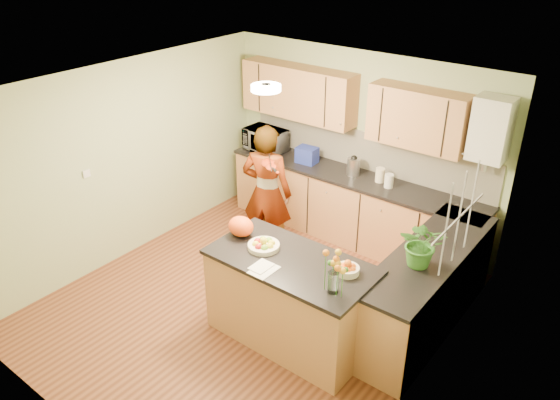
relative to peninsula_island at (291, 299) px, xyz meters
The scene contains 28 objects.
floor 0.85m from the peninsula_island, 166.19° to the left, with size 4.50×4.50×0.00m, color #562B18.
ceiling 2.14m from the peninsula_island, 166.19° to the left, with size 4.00×4.50×0.02m, color silver.
wall_back 2.63m from the peninsula_island, 105.72° to the left, with size 4.00×0.02×2.50m, color #9EAF7D.
wall_front 2.32m from the peninsula_island, 108.09° to the right, with size 4.00×0.02×2.50m, color #9EAF7D.
wall_left 2.79m from the peninsula_island, behind, with size 0.02×4.50×2.50m, color #9EAF7D.
wall_right 1.54m from the peninsula_island, ahead, with size 0.02×4.50×2.50m, color #9EAF7D.
back_counter 2.19m from the peninsula_island, 105.33° to the left, with size 3.64×0.62×0.94m.
right_counter 1.44m from the peninsula_island, 44.94° to the left, with size 0.62×2.24×0.94m.
splashback 2.57m from the peninsula_island, 103.58° to the left, with size 3.60×0.02×0.52m, color white.
upper_cabinets 2.77m from the peninsula_island, 110.86° to the left, with size 3.20×0.34×0.70m.
boiler 2.85m from the peninsula_island, 65.69° to the left, with size 0.40×0.30×0.86m.
window_right 1.86m from the peninsula_island, 30.31° to the left, with size 0.01×1.30×1.05m.
light_switch 2.82m from the peninsula_island, behind, with size 0.02×0.09×0.09m, color silver.
ceiling_lamp 2.14m from the peninsula_island, 145.52° to the left, with size 0.30×0.30×0.07m.
peninsula_island is the anchor object (origin of this frame).
fruit_dish 0.63m from the peninsula_island, behind, with size 0.32×0.32×0.11m.
orange_bowl 0.78m from the peninsula_island, 15.26° to the left, with size 0.23×0.23×0.13m.
flower_vase 1.00m from the peninsula_island, 16.70° to the right, with size 0.25×0.25×0.45m.
orange_bag 0.91m from the peninsula_island, behind, with size 0.28×0.24×0.21m, color #E54812.
papers 0.58m from the peninsula_island, 108.43° to the right, with size 0.20×0.28×0.01m, color white.
violinist 1.69m from the peninsula_island, 137.65° to the left, with size 0.65×0.43×1.78m, color tan.
violin 1.64m from the peninsula_island, 138.83° to the left, with size 0.55×0.22×0.11m, color #561405, non-canonical shape.
microwave 2.98m from the peninsula_island, 134.35° to the left, with size 0.59×0.40×0.32m, color silver.
blue_box 2.53m from the peninsula_island, 121.95° to the left, with size 0.28×0.20×0.22m, color navy.
kettle 2.30m from the peninsula_island, 105.49° to the left, with size 0.17×0.17×0.31m.
jar_cream 2.25m from the peninsula_island, 95.61° to the left, with size 0.12×0.12×0.19m, color beige.
jar_white 2.16m from the peninsula_island, 91.23° to the left, with size 0.11×0.11×0.18m, color silver.
potted_plant 1.43m from the peninsula_island, 35.49° to the left, with size 0.44×0.38×0.48m, color #377828.
Camera 1 is at (3.35, -3.76, 3.95)m, focal length 35.00 mm.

